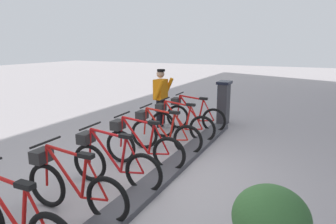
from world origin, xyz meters
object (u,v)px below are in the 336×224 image
Objects in this scene: bike_docked_4 at (112,162)px; bike_docked_5 at (71,185)px; bike_docked_1 at (179,123)px; bike_docked_6 at (10,220)px; payment_kiosk at (224,102)px; bike_docked_0 at (193,115)px; worker_near_rack at (161,96)px; bike_docked_2 at (162,133)px; bike_docked_3 at (140,145)px.

bike_docked_4 is 0.92m from bike_docked_5.
bike_docked_1 is 1.00× the size of bike_docked_5.
payment_kiosk is at bearing -94.96° from bike_docked_6.
bike_docked_6 is (0.00, 4.62, 0.00)m from bike_docked_1.
worker_near_rack reaches higher than bike_docked_0.
bike_docked_2 is 1.00× the size of bike_docked_5.
bike_docked_3 is 2.84m from worker_near_rack.
payment_kiosk is 0.74× the size of bike_docked_5.
bike_docked_0 is 0.92m from bike_docked_1.
bike_docked_2 and bike_docked_3 have the same top height.
worker_near_rack reaches higher than payment_kiosk.
payment_kiosk is 2.05m from bike_docked_1.
bike_docked_5 is (0.00, 0.92, 0.00)m from bike_docked_4.
bike_docked_0 is at bearing -90.00° from bike_docked_4.
bike_docked_3 is at bearing -90.00° from bike_docked_4.
payment_kiosk reaches higher than bike_docked_1.
payment_kiosk is at bearing -98.54° from bike_docked_3.
bike_docked_6 is at bearing 90.00° from bike_docked_2.
bike_docked_0 is at bearing -90.00° from bike_docked_6.
bike_docked_6 is at bearing 99.60° from worker_near_rack.
bike_docked_1 and bike_docked_3 have the same top height.
bike_docked_3 is at bearing 90.00° from bike_docked_2.
bike_docked_0 is 5.55m from bike_docked_6.
bike_docked_5 is at bearing 90.00° from bike_docked_0.
bike_docked_0 is 2.77m from bike_docked_3.
bike_docked_5 and bike_docked_6 have the same top height.
bike_docked_5 is (0.00, 3.70, 0.00)m from bike_docked_1.
bike_docked_2 is at bearing -90.00° from bike_docked_3.
bike_docked_1 is 1.04× the size of worker_near_rack.
bike_docked_2 is 1.85m from bike_docked_4.
worker_near_rack is at bearing -75.59° from bike_docked_4.
payment_kiosk reaches higher than bike_docked_3.
worker_near_rack is at bearing -70.87° from bike_docked_3.
bike_docked_5 is at bearing -90.00° from bike_docked_6.
bike_docked_2 is 1.04× the size of worker_near_rack.
worker_near_rack is at bearing -61.92° from bike_docked_2.
bike_docked_0 is 3.70m from bike_docked_4.
bike_docked_3 and bike_docked_5 have the same top height.
bike_docked_4 is 1.00× the size of bike_docked_5.
bike_docked_1 is at bearing -90.00° from bike_docked_6.
bike_docked_3 is at bearing 90.00° from bike_docked_0.
bike_docked_4 is (0.00, 1.85, 0.00)m from bike_docked_2.
bike_docked_4 is at bearing -90.00° from bike_docked_5.
bike_docked_1 is at bearing -90.00° from bike_docked_4.
bike_docked_0 is 1.00× the size of bike_docked_4.
bike_docked_3 is at bearing -90.00° from bike_docked_5.
worker_near_rack is (0.92, -5.42, 0.48)m from bike_docked_6.
worker_near_rack is (0.92, -3.57, 0.48)m from bike_docked_4.
bike_docked_0 is at bearing 61.03° from payment_kiosk.
bike_docked_1 is at bearing -90.00° from bike_docked_5.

